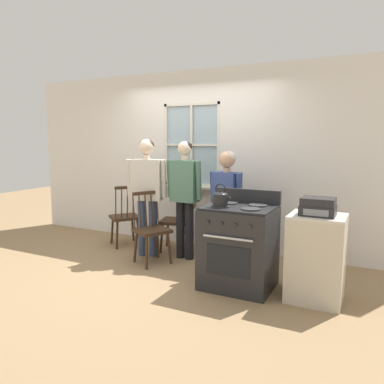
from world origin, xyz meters
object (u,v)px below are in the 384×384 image
(chair_by_window, at_px, (176,221))
(stove, at_px, (239,246))
(kettle, at_px, (220,198))
(chair_center_cluster, at_px, (151,230))
(person_teen_center, at_px, (185,190))
(person_elderly_left, at_px, (147,185))
(chair_near_wall, at_px, (125,217))
(potted_plant, at_px, (178,180))
(handbag, at_px, (192,199))
(person_adult_right, at_px, (227,195))
(stereo, at_px, (318,207))
(side_counter, at_px, (316,258))

(chair_by_window, relative_size, stove, 0.89)
(chair_by_window, distance_m, kettle, 1.65)
(chair_center_cluster, distance_m, person_teen_center, 0.72)
(person_elderly_left, bearing_deg, chair_near_wall, 137.87)
(potted_plant, xyz_separation_m, handbag, (0.38, -0.29, -0.23))
(chair_near_wall, xyz_separation_m, kettle, (1.98, -0.92, 0.58))
(potted_plant, bearing_deg, chair_by_window, -66.24)
(chair_center_cluster, relative_size, stove, 0.89)
(chair_near_wall, distance_m, handbag, 1.14)
(kettle, distance_m, handbag, 1.46)
(chair_near_wall, relative_size, person_teen_center, 0.59)
(person_teen_center, distance_m, person_adult_right, 0.60)
(chair_center_cluster, height_order, kettle, kettle)
(person_teen_center, distance_m, potted_plant, 0.78)
(chair_near_wall, distance_m, person_teen_center, 1.26)
(chair_near_wall, height_order, handbag, same)
(person_teen_center, xyz_separation_m, stove, (1.02, -0.64, -0.50))
(chair_by_window, relative_size, handbag, 3.13)
(person_teen_center, bearing_deg, handbag, 103.10)
(stove, bearing_deg, kettle, -142.80)
(stove, xyz_separation_m, handbag, (-1.09, 0.98, 0.32))
(chair_center_cluster, relative_size, person_teen_center, 0.59)
(chair_center_cluster, distance_m, person_adult_right, 1.11)
(kettle, bearing_deg, chair_near_wall, 155.07)
(stove, bearing_deg, potted_plant, 139.12)
(person_adult_right, xyz_separation_m, stereo, (1.26, -0.70, 0.06))
(handbag, height_order, side_counter, handbag)
(potted_plant, bearing_deg, chair_center_cluster, -82.19)
(person_elderly_left, bearing_deg, handbag, 28.62)
(person_elderly_left, height_order, kettle, person_elderly_left)
(chair_near_wall, distance_m, person_adult_right, 1.79)
(stove, bearing_deg, handbag, 137.98)
(person_adult_right, relative_size, stereo, 4.44)
(chair_by_window, relative_size, kettle, 3.89)
(person_teen_center, distance_m, stove, 1.30)
(handbag, bearing_deg, stove, -42.02)
(person_elderly_left, bearing_deg, kettle, -41.89)
(person_elderly_left, height_order, person_adult_right, person_elderly_left)
(chair_center_cluster, xyz_separation_m, stereo, (2.16, -0.26, 0.54))
(chair_by_window, xyz_separation_m, person_elderly_left, (-0.24, -0.41, 0.57))
(person_teen_center, relative_size, kettle, 6.61)
(side_counter, bearing_deg, stove, -177.96)
(chair_by_window, height_order, kettle, kettle)
(chair_near_wall, height_order, person_elderly_left, person_elderly_left)
(chair_center_cluster, bearing_deg, kettle, -80.07)
(stove, distance_m, side_counter, 0.83)
(chair_near_wall, xyz_separation_m, person_teen_center, (1.14, -0.15, 0.53))
(person_teen_center, relative_size, stereo, 4.80)
(person_elderly_left, distance_m, person_adult_right, 1.14)
(chair_near_wall, distance_m, stereo, 3.13)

